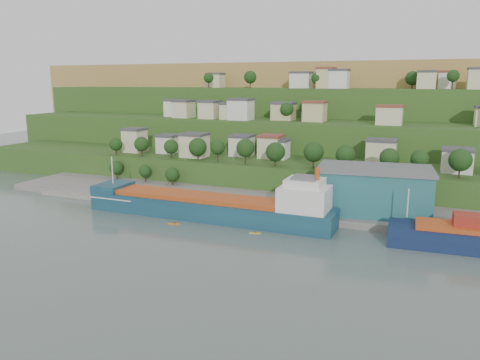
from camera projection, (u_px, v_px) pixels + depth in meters
The scene contains 10 objects.
ground at pixel (225, 232), 120.92m from camera, with size 500.00×500.00×0.00m, color #4A5A57.
quay at pixel (325, 213), 138.79m from camera, with size 220.00×26.00×4.00m, color slate.
pebble_beach at pixel (106, 194), 161.33m from camera, with size 40.00×18.00×2.40m, color slate.
hillside at pixel (343, 148), 273.46m from camera, with size 360.00×210.11×96.00m.
cargo_ship_near at pixel (215, 208), 132.31m from camera, with size 73.21×11.85×18.82m.
warehouse at pixel (374, 190), 131.16m from camera, with size 32.81×22.13×12.80m.
caravan at pixel (117, 186), 162.25m from camera, with size 6.13×2.56×2.86m, color white.
dinghy at pixel (139, 196), 151.92m from camera, with size 3.98×1.49×0.80m, color silver.
kayak_orange at pixel (174, 223), 127.57m from camera, with size 3.37×1.75×0.84m.
kayak_yellow at pixel (255, 233), 119.78m from camera, with size 3.02×1.50×0.75m.
Camera 1 is at (47.51, -105.36, 38.22)m, focal length 35.00 mm.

